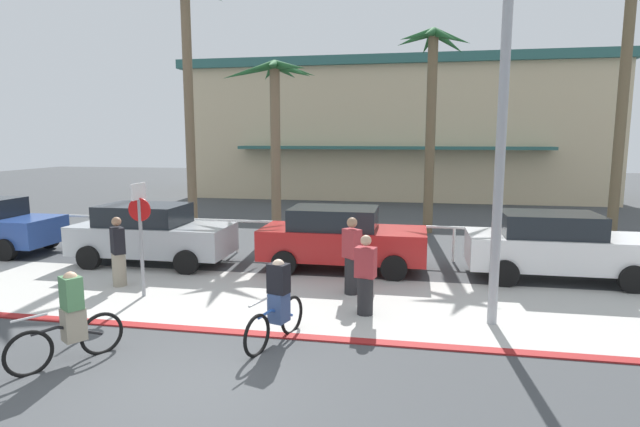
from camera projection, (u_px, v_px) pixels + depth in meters
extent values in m
plane|color=#424447|center=(315.00, 245.00, 16.92)|extent=(80.00, 80.00, 0.00)
cube|color=beige|center=(265.00, 299.00, 11.28)|extent=(44.00, 4.00, 0.02)
cube|color=maroon|center=(233.00, 332.00, 9.34)|extent=(44.00, 0.24, 0.03)
cube|color=beige|center=(393.00, 135.00, 31.66)|extent=(23.83, 8.11, 7.45)
cube|color=#2D605B|center=(395.00, 69.00, 31.07)|extent=(24.43, 8.71, 0.50)
cube|color=#2D605B|center=(390.00, 148.00, 27.33)|extent=(16.68, 1.20, 0.16)
cylinder|color=white|center=(305.00, 223.00, 15.32)|extent=(26.11, 0.08, 0.08)
cylinder|color=white|center=(50.00, 230.00, 16.97)|extent=(0.08, 0.08, 1.00)
cylinder|color=white|center=(109.00, 232.00, 16.57)|extent=(0.08, 0.08, 1.00)
cylinder|color=white|center=(172.00, 234.00, 16.18)|extent=(0.08, 0.08, 1.00)
cylinder|color=white|center=(237.00, 237.00, 15.79)|extent=(0.08, 0.08, 1.00)
cylinder|color=white|center=(305.00, 239.00, 15.39)|extent=(0.08, 0.08, 1.00)
cylinder|color=white|center=(378.00, 242.00, 15.00)|extent=(0.08, 0.08, 1.00)
cylinder|color=white|center=(454.00, 245.00, 14.60)|extent=(0.08, 0.08, 1.00)
cylinder|color=white|center=(534.00, 248.00, 14.21)|extent=(0.08, 0.08, 1.00)
cylinder|color=white|center=(619.00, 251.00, 13.82)|extent=(0.08, 0.08, 1.00)
cylinder|color=gray|center=(142.00, 249.00, 11.29)|extent=(0.08, 0.08, 2.20)
cube|color=white|center=(139.00, 191.00, 11.10)|extent=(0.04, 0.56, 0.36)
cylinder|color=red|center=(139.00, 210.00, 11.16)|extent=(0.52, 0.03, 0.52)
cylinder|color=#9EA0A5|center=(502.00, 126.00, 9.22)|extent=(0.18, 0.18, 7.50)
cylinder|color=#756047|center=(189.00, 109.00, 19.43)|extent=(0.36, 0.36, 9.22)
cylinder|color=#756047|center=(276.00, 151.00, 18.51)|extent=(0.36, 0.36, 6.11)
cone|color=#235B2D|center=(292.00, 70.00, 17.97)|extent=(1.41, 0.32, 0.75)
cone|color=#235B2D|center=(295.00, 70.00, 18.48)|extent=(1.50, 1.34, 0.61)
cone|color=#235B2D|center=(285.00, 71.00, 18.93)|extent=(0.64, 1.92, 0.59)
cone|color=#235B2D|center=(270.00, 72.00, 18.78)|extent=(1.06, 1.52, 0.69)
cone|color=#235B2D|center=(257.00, 70.00, 18.47)|extent=(1.62, 0.85, 0.61)
cone|color=#235B2D|center=(249.00, 71.00, 17.95)|extent=(1.91, 0.96, 0.83)
cone|color=#235B2D|center=(261.00, 67.00, 17.59)|extent=(0.97, 1.36, 0.65)
cone|color=#235B2D|center=(272.00, 65.00, 17.15)|extent=(0.65, 1.95, 0.59)
cone|color=#235B2D|center=(289.00, 66.00, 17.40)|extent=(1.61, 1.42, 0.63)
cylinder|color=brown|center=(430.00, 135.00, 18.69)|extent=(0.36, 0.36, 7.28)
cone|color=#235B2D|center=(452.00, 38.00, 18.07)|extent=(1.38, 0.32, 0.74)
cone|color=#235B2D|center=(449.00, 43.00, 18.79)|extent=(1.47, 1.72, 0.85)
cone|color=#235B2D|center=(428.00, 43.00, 18.97)|extent=(0.69, 1.71, 0.83)
cone|color=#235B2D|center=(415.00, 39.00, 18.60)|extent=(1.51, 0.95, 0.65)
cone|color=#235B2D|center=(417.00, 36.00, 18.01)|extent=(1.38, 0.89, 0.65)
cone|color=#235B2D|center=(429.00, 33.00, 17.51)|extent=(0.65, 1.56, 0.65)
cone|color=#235B2D|center=(445.00, 36.00, 17.65)|extent=(1.09, 1.25, 0.79)
cylinder|color=brown|center=(623.00, 96.00, 17.52)|extent=(0.36, 0.36, 9.95)
cylinder|color=black|center=(49.00, 238.00, 16.45)|extent=(0.66, 0.22, 0.66)
cylinder|color=black|center=(5.00, 250.00, 14.70)|extent=(0.66, 0.22, 0.66)
cube|color=#B2B7BC|center=(153.00, 239.00, 14.33)|extent=(4.40, 1.80, 0.80)
cube|color=#1E2328|center=(144.00, 214.00, 14.27)|extent=(2.29, 1.58, 0.56)
cylinder|color=black|center=(213.00, 248.00, 15.01)|extent=(0.66, 0.22, 0.66)
cylinder|color=black|center=(186.00, 262.00, 13.26)|extent=(0.66, 0.22, 0.66)
cylinder|color=black|center=(126.00, 244.00, 15.52)|extent=(0.66, 0.22, 0.66)
cylinder|color=black|center=(89.00, 258.00, 13.77)|extent=(0.66, 0.22, 0.66)
cube|color=red|center=(343.00, 243.00, 13.73)|extent=(4.40, 1.80, 0.80)
cube|color=#1E2328|center=(334.00, 218.00, 13.68)|extent=(2.29, 1.58, 0.56)
cylinder|color=black|center=(397.00, 252.00, 14.41)|extent=(0.66, 0.22, 0.66)
cylinder|color=black|center=(394.00, 268.00, 12.66)|extent=(0.66, 0.22, 0.66)
cylinder|color=black|center=(300.00, 248.00, 14.92)|extent=(0.66, 0.22, 0.66)
cylinder|color=black|center=(284.00, 263.00, 13.17)|extent=(0.66, 0.22, 0.66)
cube|color=white|center=(558.00, 251.00, 12.72)|extent=(4.40, 1.80, 0.80)
cube|color=#1E2328|center=(550.00, 224.00, 12.67)|extent=(2.29, 1.58, 0.56)
cylinder|color=black|center=(605.00, 261.00, 13.40)|extent=(0.66, 0.22, 0.66)
cylinder|color=black|center=(634.00, 279.00, 11.65)|extent=(0.66, 0.22, 0.66)
cylinder|color=black|center=(493.00, 256.00, 13.91)|extent=(0.66, 0.22, 0.66)
cylinder|color=black|center=(505.00, 273.00, 12.16)|extent=(0.66, 0.22, 0.66)
torus|color=black|center=(29.00, 354.00, 7.64)|extent=(0.45, 0.63, 0.72)
torus|color=black|center=(102.00, 334.00, 8.43)|extent=(0.45, 0.63, 0.72)
cylinder|color=black|center=(80.00, 331.00, 8.17)|extent=(0.42, 0.60, 0.35)
cylinder|color=black|center=(44.00, 331.00, 7.77)|extent=(0.25, 0.35, 0.07)
cylinder|color=black|center=(74.00, 328.00, 8.09)|extent=(0.05, 0.05, 0.44)
cylinder|color=silver|center=(29.00, 318.00, 7.60)|extent=(0.31, 0.44, 0.04)
cube|color=gray|center=(74.00, 324.00, 8.08)|extent=(0.41, 0.42, 0.52)
cube|color=#4C7F51|center=(71.00, 293.00, 8.00)|extent=(0.43, 0.40, 0.52)
sphere|color=#D6A884|center=(70.00, 278.00, 7.97)|extent=(0.22, 0.22, 0.22)
torus|color=black|center=(257.00, 336.00, 8.35)|extent=(0.28, 0.70, 0.72)
torus|color=black|center=(292.00, 315.00, 9.31)|extent=(0.28, 0.70, 0.72)
cylinder|color=#2851A8|center=(282.00, 313.00, 8.99)|extent=(0.26, 0.67, 0.35)
cylinder|color=#2851A8|center=(265.00, 314.00, 8.51)|extent=(0.16, 0.38, 0.07)
cylinder|color=#2851A8|center=(279.00, 311.00, 8.90)|extent=(0.05, 0.05, 0.44)
cylinder|color=silver|center=(258.00, 302.00, 8.31)|extent=(0.19, 0.49, 0.04)
cube|color=#384C7A|center=(279.00, 307.00, 8.89)|extent=(0.36, 0.39, 0.52)
cube|color=black|center=(279.00, 278.00, 8.81)|extent=(0.40, 0.35, 0.52)
sphere|color=beige|center=(278.00, 265.00, 8.78)|extent=(0.22, 0.22, 0.22)
cylinder|color=#232326|center=(352.00, 276.00, 11.56)|extent=(0.45, 0.45, 0.85)
cube|color=#A33338|center=(352.00, 244.00, 11.45)|extent=(0.47, 0.46, 0.66)
sphere|color=#9E7556|center=(352.00, 223.00, 11.38)|extent=(0.24, 0.24, 0.24)
cylinder|color=#232326|center=(365.00, 296.00, 10.21)|extent=(0.38, 0.38, 0.79)
cube|color=#A33338|center=(366.00, 262.00, 10.11)|extent=(0.44, 0.34, 0.61)
sphere|color=#D6A884|center=(366.00, 240.00, 10.05)|extent=(0.22, 0.22, 0.22)
cylinder|color=gray|center=(119.00, 270.00, 12.19)|extent=(0.45, 0.45, 0.81)
cube|color=black|center=(118.00, 241.00, 12.09)|extent=(0.47, 0.47, 0.63)
sphere|color=#9E7556|center=(116.00, 222.00, 12.02)|extent=(0.22, 0.22, 0.22)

